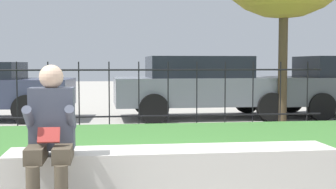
# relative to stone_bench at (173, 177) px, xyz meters

# --- Properties ---
(stone_bench) EXTENTS (3.09, 0.53, 0.50)m
(stone_bench) POSITION_rel_stone_bench_xyz_m (0.00, 0.00, 0.00)
(stone_bench) COLOR beige
(stone_bench) RESTS_ON ground_plane
(person_seated_reader) EXTENTS (0.42, 0.73, 1.30)m
(person_seated_reader) POSITION_rel_stone_bench_xyz_m (-1.10, -0.30, 0.50)
(person_seated_reader) COLOR black
(person_seated_reader) RESTS_ON ground_plane
(grass_berm) EXTENTS (9.53, 3.46, 0.20)m
(grass_berm) POSITION_rel_stone_bench_xyz_m (0.00, 2.43, -0.12)
(grass_berm) COLOR #3D7533
(grass_berm) RESTS_ON ground_plane
(iron_fence) EXTENTS (7.53, 0.03, 1.34)m
(iron_fence) POSITION_rel_stone_bench_xyz_m (0.00, 4.80, 0.48)
(iron_fence) COLOR black
(iron_fence) RESTS_ON ground_plane
(car_parked_center) EXTENTS (4.34, 2.01, 1.47)m
(car_parked_center) POSITION_rel_stone_bench_xyz_m (1.67, 6.64, 0.56)
(car_parked_center) COLOR slate
(car_parked_center) RESTS_ON ground_plane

